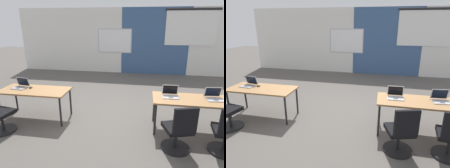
{
  "view_description": "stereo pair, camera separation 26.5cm",
  "coord_description": "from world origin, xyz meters",
  "views": [
    {
      "loc": [
        0.74,
        -4.52,
        2.23
      ],
      "look_at": [
        -0.0,
        -0.11,
        0.79
      ],
      "focal_mm": 31.34,
      "sensor_mm": 36.0,
      "label": 1
    },
    {
      "loc": [
        1.0,
        -4.47,
        2.23
      ],
      "look_at": [
        -0.0,
        -0.11,
        0.79
      ],
      "focal_mm": 31.34,
      "sensor_mm": 36.0,
      "label": 2
    }
  ],
  "objects": [
    {
      "name": "desk_near_right",
      "position": [
        1.75,
        -0.6,
        0.66
      ],
      "size": [
        1.6,
        0.7,
        0.72
      ],
      "color": "#A37547",
      "rests_on": "ground"
    },
    {
      "name": "laptop_near_left_end",
      "position": [
        -2.15,
        -0.52,
        0.77
      ],
      "size": [
        0.36,
        0.32,
        0.23
      ],
      "rotation": [
        0.0,
        0.0,
        -0.11
      ],
      "color": "#9E9EA3",
      "rests_on": "desk_near_left"
    },
    {
      "name": "desk_near_left",
      "position": [
        -1.75,
        -0.6,
        0.66
      ],
      "size": [
        1.6,
        0.7,
        0.72
      ],
      "color": "#A37547",
      "rests_on": "ground"
    },
    {
      "name": "mouse_near_left_end",
      "position": [
        -1.89,
        -0.52,
        0.74
      ],
      "size": [
        0.06,
        0.1,
        0.03
      ],
      "color": "black",
      "rests_on": "desk_near_left"
    },
    {
      "name": "laptop_near_right_inner",
      "position": [
        1.31,
        -0.53,
        0.77
      ],
      "size": [
        0.34,
        0.28,
        0.24
      ],
      "rotation": [
        0.0,
        0.0,
        0.03
      ],
      "color": "silver",
      "rests_on": "desk_near_right"
    },
    {
      "name": "ground_plane",
      "position": [
        0.0,
        0.0,
        0.0
      ],
      "size": [
        24.0,
        24.0,
        0.0
      ],
      "color": "#56514C"
    },
    {
      "name": "back_wall_assembly",
      "position": [
        0.04,
        4.2,
        1.41
      ],
      "size": [
        10.0,
        0.27,
        2.8
      ],
      "color": "silver",
      "rests_on": "ground"
    },
    {
      "name": "chair_near_right_inner",
      "position": [
        1.39,
        -1.37,
        0.38
      ],
      "size": [
        0.55,
        0.6,
        0.92
      ],
      "rotation": [
        0.0,
        0.0,
        3.43
      ],
      "color": "black",
      "rests_on": "ground"
    },
    {
      "name": "laptop_near_right_end",
      "position": [
        2.17,
        -0.53,
        0.77
      ],
      "size": [
        0.36,
        0.32,
        0.23
      ],
      "rotation": [
        0.0,
        0.0,
        0.1
      ],
      "color": "#B7B7BC",
      "rests_on": "desk_near_right"
    }
  ]
}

